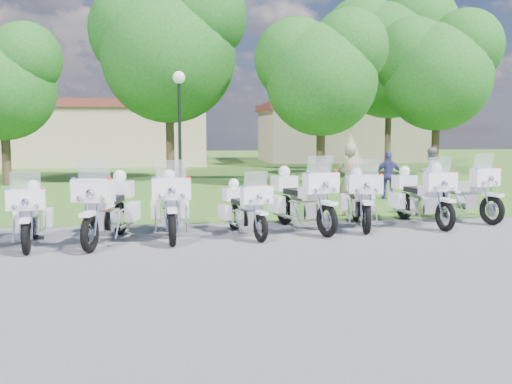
{
  "coord_description": "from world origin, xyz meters",
  "views": [
    {
      "loc": [
        -0.63,
        -10.69,
        2.26
      ],
      "look_at": [
        0.97,
        1.2,
        0.95
      ],
      "focal_mm": 40.0,
      "sensor_mm": 36.0,
      "label": 1
    }
  ],
  "objects": [
    {
      "name": "ground",
      "position": [
        0.0,
        0.0,
        0.0
      ],
      "size": [
        100.0,
        100.0,
        0.0
      ],
      "primitive_type": "plane",
      "color": "#505055",
      "rests_on": "ground"
    },
    {
      "name": "grass_lawn",
      "position": [
        0.0,
        27.0,
        0.0
      ],
      "size": [
        100.0,
        48.0,
        0.01
      ],
      "primitive_type": "cube",
      "color": "#31601E",
      "rests_on": "ground"
    },
    {
      "name": "motorcycle_1",
      "position": [
        -3.53,
        0.86,
        0.63
      ],
      "size": [
        0.92,
        2.22,
        1.5
      ],
      "rotation": [
        0.0,
        0.0,
        3.28
      ],
      "color": "black",
      "rests_on": "ground"
    },
    {
      "name": "motorcycle_2",
      "position": [
        -2.07,
        1.02,
        0.72
      ],
      "size": [
        1.16,
        2.52,
        1.71
      ],
      "rotation": [
        0.0,
        0.0,
        2.93
      ],
      "color": "black",
      "rests_on": "ground"
    },
    {
      "name": "motorcycle_3",
      "position": [
        -0.83,
        1.39,
        0.7
      ],
      "size": [
        0.87,
        2.5,
        1.68
      ],
      "rotation": [
        0.0,
        0.0,
        3.19
      ],
      "color": "black",
      "rests_on": "ground"
    },
    {
      "name": "motorcycle_4",
      "position": [
        0.75,
        1.39,
        0.6
      ],
      "size": [
        1.04,
        2.08,
        1.43
      ],
      "rotation": [
        0.0,
        0.0,
        3.4
      ],
      "color": "black",
      "rests_on": "ground"
    },
    {
      "name": "motorcycle_5",
      "position": [
        2.11,
        1.91,
        0.72
      ],
      "size": [
        1.35,
        2.47,
        1.72
      ],
      "rotation": [
        0.0,
        0.0,
        3.47
      ],
      "color": "black",
      "rests_on": "ground"
    },
    {
      "name": "motorcycle_6",
      "position": [
        3.57,
        2.11,
        0.68
      ],
      "size": [
        1.07,
        2.41,
        1.63
      ],
      "rotation": [
        0.0,
        0.0,
        2.96
      ],
      "color": "black",
      "rests_on": "ground"
    },
    {
      "name": "motorcycle_7",
      "position": [
        5.11,
        2.26,
        0.69
      ],
      "size": [
        1.02,
        2.46,
        1.66
      ],
      "rotation": [
        0.0,
        0.0,
        3.28
      ],
      "color": "black",
      "rests_on": "ground"
    },
    {
      "name": "motorcycle_8",
      "position": [
        6.41,
        2.89,
        0.71
      ],
      "size": [
        1.35,
        2.45,
        1.71
      ],
      "rotation": [
        0.0,
        0.0,
        3.47
      ],
      "color": "black",
      "rests_on": "ground"
    },
    {
      "name": "lamp_post",
      "position": [
        -0.6,
        9.98,
        3.25
      ],
      "size": [
        0.44,
        0.44,
        4.33
      ],
      "color": "black",
      "rests_on": "ground"
    },
    {
      "name": "tree_0",
      "position": [
        -7.65,
        13.69,
        4.32
      ],
      "size": [
        4.9,
        4.18,
        6.53
      ],
      "color": "#38281C",
      "rests_on": "ground"
    },
    {
      "name": "tree_1",
      "position": [
        -1.07,
        14.76,
        6.01
      ],
      "size": [
        6.81,
        5.81,
        9.08
      ],
      "color": "#38281C",
      "rests_on": "ground"
    },
    {
      "name": "tree_2",
      "position": [
        5.13,
        12.36,
        4.72
      ],
      "size": [
        5.35,
        4.56,
        7.13
      ],
      "color": "#38281C",
      "rests_on": "ground"
    },
    {
      "name": "tree_3",
      "position": [
        11.55,
        15.42,
        5.24
      ],
      "size": [
        5.93,
        5.06,
        7.91
      ],
      "color": "#38281C",
      "rests_on": "ground"
    },
    {
      "name": "tree_4",
      "position": [
        11.6,
        21.95,
        6.9
      ],
      "size": [
        7.82,
        6.67,
        10.43
      ],
      "color": "#38281C",
      "rests_on": "ground"
    },
    {
      "name": "building_west",
      "position": [
        -6.0,
        28.0,
        2.07
      ],
      "size": [
        14.56,
        8.32,
        4.1
      ],
      "color": "tan",
      "rests_on": "ground"
    },
    {
      "name": "building_east",
      "position": [
        11.0,
        30.0,
        2.07
      ],
      "size": [
        11.44,
        7.28,
        4.1
      ],
      "color": "tan",
      "rests_on": "ground"
    },
    {
      "name": "bystander_a",
      "position": [
        3.76,
        3.6,
        0.95
      ],
      "size": [
        0.83,
        0.78,
        1.91
      ],
      "primitive_type": "imported",
      "rotation": [
        0.0,
        0.0,
        2.49
      ],
      "color": "#958D65",
      "rests_on": "ground"
    },
    {
      "name": "bystander_b",
      "position": [
        7.88,
        7.77,
        0.82
      ],
      "size": [
        0.92,
        0.78,
        1.65
      ],
      "primitive_type": "imported",
      "rotation": [
        0.0,
        0.0,
        -2.93
      ],
      "color": "gray",
      "rests_on": "ground"
    },
    {
      "name": "bystander_c",
      "position": [
        6.14,
        7.1,
        0.78
      ],
      "size": [
        0.94,
        0.46,
        1.55
      ],
      "primitive_type": "imported",
      "rotation": [
        0.0,
        0.0,
        3.05
      ],
      "color": "navy",
      "rests_on": "ground"
    }
  ]
}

